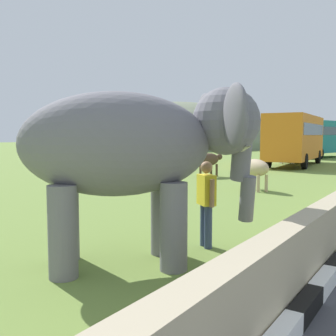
# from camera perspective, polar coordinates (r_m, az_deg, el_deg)

# --- Properties ---
(barrier_parapet) EXTENTS (28.00, 0.36, 1.00)m
(barrier_parapet) POSITION_cam_1_polar(r_m,az_deg,el_deg) (5.22, 16.48, -13.81)
(barrier_parapet) COLOR tan
(barrier_parapet) RESTS_ON ground_plane
(elephant) EXTENTS (3.85, 3.82, 2.97)m
(elephant) POSITION_cam_1_polar(r_m,az_deg,el_deg) (6.48, -4.24, 3.02)
(elephant) COLOR slate
(elephant) RESTS_ON ground_plane
(person_handler) EXTENTS (0.47, 0.57, 1.66)m
(person_handler) POSITION_cam_1_polar(r_m,az_deg,el_deg) (7.55, 5.58, -4.55)
(person_handler) COLOR navy
(person_handler) RESTS_ON ground_plane
(bus_orange) EXTENTS (9.40, 3.39, 3.50)m
(bus_orange) POSITION_cam_1_polar(r_m,az_deg,el_deg) (29.28, 18.02, 4.42)
(bus_orange) COLOR orange
(bus_orange) RESTS_ON ground_plane
(bus_teal) EXTENTS (8.29, 4.14, 3.50)m
(bus_teal) POSITION_cam_1_polar(r_m,az_deg,el_deg) (40.60, 21.31, 4.36)
(bus_teal) COLOR teal
(bus_teal) RESTS_ON ground_plane
(cow_near) EXTENTS (1.42, 1.79, 1.23)m
(cow_near) POSITION_cam_1_polar(r_m,az_deg,el_deg) (15.63, 12.53, -0.02)
(cow_near) COLOR tan
(cow_near) RESTS_ON ground_plane
(cow_mid) EXTENTS (1.92, 0.83, 1.23)m
(cow_mid) POSITION_cam_1_polar(r_m,az_deg,el_deg) (20.34, 6.01, 1.16)
(cow_mid) COLOR #473323
(cow_mid) RESTS_ON ground_plane
(cow_far) EXTENTS (1.55, 1.71, 1.23)m
(cow_far) POSITION_cam_1_polar(r_m,az_deg,el_deg) (30.95, 17.03, 2.21)
(cow_far) COLOR beige
(cow_far) RESTS_ON ground_plane
(hill_east) EXTENTS (42.28, 33.82, 15.57)m
(hill_east) POSITION_cam_1_polar(r_m,az_deg,el_deg) (68.65, 1.56, 2.99)
(hill_east) COLOR slate
(hill_east) RESTS_ON ground_plane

